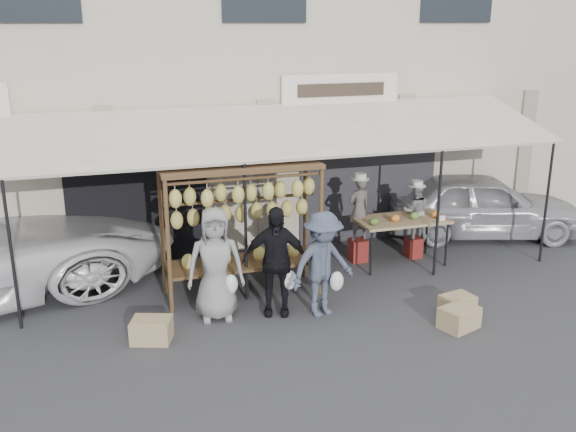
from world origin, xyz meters
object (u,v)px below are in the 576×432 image
(crate_near_b, at_px, (457,305))
(banana_rack, at_px, (242,205))
(customer_mid, at_px, (275,261))
(vendor_left, at_px, (359,209))
(customer_left, at_px, (215,264))
(crate_near_a, at_px, (459,318))
(customer_right, at_px, (323,264))
(sedan, at_px, (481,205))
(produce_table, at_px, (402,221))
(crate_far, at_px, (152,330))
(vendor_right, at_px, (415,211))

(crate_near_b, bearing_deg, banana_rack, 150.32)
(customer_mid, bearing_deg, vendor_left, 57.25)
(customer_left, height_order, crate_near_a, customer_left)
(vendor_left, xyz_separation_m, crate_near_b, (0.57, -2.61, -0.90))
(customer_right, height_order, crate_near_a, customer_right)
(customer_mid, height_order, sedan, customer_mid)
(produce_table, distance_m, vendor_left, 0.82)
(produce_table, height_order, crate_far, produce_table)
(customer_left, xyz_separation_m, crate_far, (-1.05, -0.47, -0.72))
(customer_right, height_order, crate_far, customer_right)
(vendor_right, relative_size, customer_right, 0.63)
(crate_near_a, bearing_deg, produce_table, 82.00)
(vendor_left, height_order, customer_right, customer_right)
(vendor_right, height_order, customer_left, customer_left)
(vendor_right, height_order, crate_far, vendor_right)
(customer_right, xyz_separation_m, sedan, (4.57, 2.60, -0.15))
(vendor_left, height_order, crate_far, vendor_left)
(customer_right, height_order, crate_near_b, customer_right)
(vendor_left, height_order, crate_near_a, vendor_left)
(vendor_left, xyz_separation_m, crate_far, (-4.13, -2.07, -0.88))
(sedan, bearing_deg, crate_near_b, 158.86)
(customer_mid, relative_size, crate_near_b, 3.52)
(vendor_right, bearing_deg, customer_left, 32.78)
(customer_mid, height_order, crate_far, customer_mid)
(vendor_right, bearing_deg, vendor_left, 7.05)
(banana_rack, relative_size, sedan, 0.64)
(crate_far, relative_size, sedan, 0.14)
(banana_rack, distance_m, vendor_right, 3.73)
(customer_mid, bearing_deg, banana_rack, 129.35)
(vendor_right, xyz_separation_m, customer_left, (-4.20, -1.48, -0.05))
(customer_left, bearing_deg, vendor_left, 34.86)
(banana_rack, relative_size, customer_right, 1.55)
(banana_rack, height_order, crate_near_a, banana_rack)
(produce_table, bearing_deg, vendor_left, 150.31)
(vendor_right, height_order, sedan, vendor_right)
(produce_table, bearing_deg, customer_left, -162.24)
(customer_left, bearing_deg, crate_near_b, -8.14)
(customer_right, bearing_deg, banana_rack, 118.31)
(vendor_left, distance_m, customer_right, 2.49)
(customer_right, relative_size, crate_far, 3.01)
(crate_far, bearing_deg, crate_near_b, -6.54)
(crate_near_a, bearing_deg, banana_rack, 142.11)
(vendor_right, relative_size, crate_far, 1.91)
(customer_mid, distance_m, customer_right, 0.73)
(customer_mid, bearing_deg, produce_table, 43.54)
(crate_near_a, bearing_deg, customer_left, 156.92)
(vendor_left, height_order, sedan, vendor_left)
(sedan, bearing_deg, crate_near_a, 159.87)
(customer_left, distance_m, crate_near_b, 3.85)
(customer_mid, distance_m, crate_near_a, 2.91)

